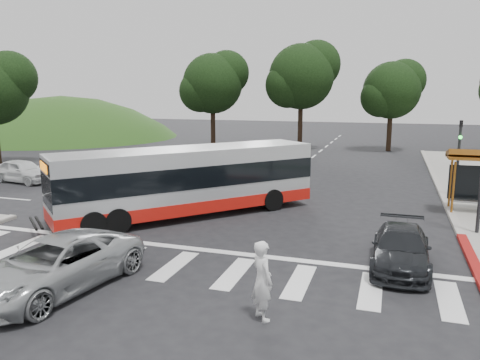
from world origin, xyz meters
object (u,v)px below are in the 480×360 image
at_px(dark_sedan, 401,248).
at_px(silver_suv_south, 55,264).
at_px(pedestrian, 262,280).
at_px(transit_bus, 188,182).

bearing_deg(dark_sedan, silver_suv_south, -151.52).
relative_size(dark_sedan, silver_suv_south, 0.81).
bearing_deg(dark_sedan, pedestrian, -123.91).
height_order(pedestrian, dark_sedan, pedestrian).
bearing_deg(pedestrian, transit_bus, -11.65).
bearing_deg(silver_suv_south, pedestrian, 10.40).
relative_size(pedestrian, silver_suv_south, 0.37).
bearing_deg(pedestrian, silver_suv_south, 45.24).
distance_m(pedestrian, silver_suv_south, 5.88).
bearing_deg(transit_bus, dark_sedan, 19.20).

